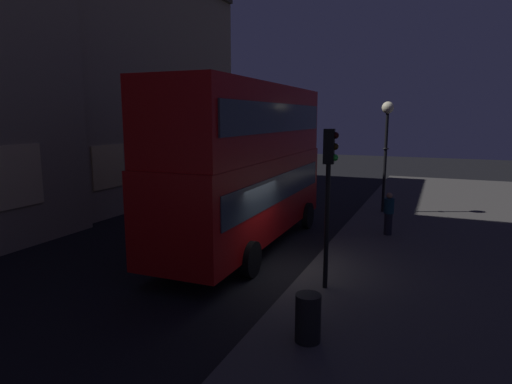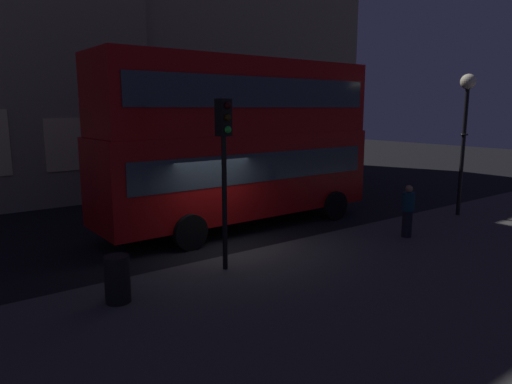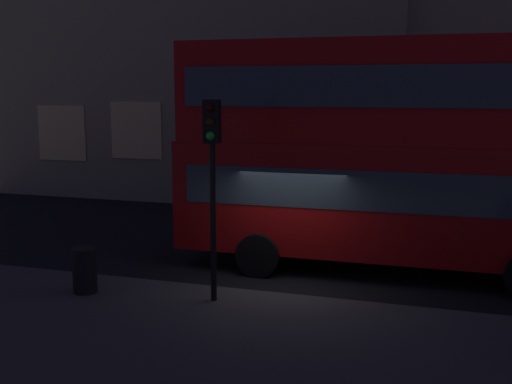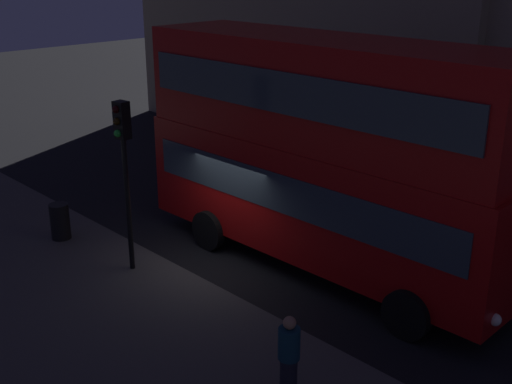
{
  "view_description": "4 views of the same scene",
  "coord_description": "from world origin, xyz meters",
  "px_view_note": "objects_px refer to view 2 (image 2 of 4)",
  "views": [
    {
      "loc": [
        -11.52,
        -4.36,
        4.47
      ],
      "look_at": [
        0.8,
        0.88,
        2.14
      ],
      "focal_mm": 30.47,
      "sensor_mm": 36.0,
      "label": 1
    },
    {
      "loc": [
        -6.86,
        -10.9,
        3.97
      ],
      "look_at": [
        1.39,
        0.18,
        1.46
      ],
      "focal_mm": 32.48,
      "sensor_mm": 36.0,
      "label": 2
    },
    {
      "loc": [
        3.52,
        -13.33,
        4.38
      ],
      "look_at": [
        -0.65,
        -0.28,
        2.14
      ],
      "focal_mm": 44.17,
      "sensor_mm": 36.0,
      "label": 3
    },
    {
      "loc": [
        11.07,
        -9.49,
        7.19
      ],
      "look_at": [
        0.38,
        0.91,
        1.74
      ],
      "focal_mm": 45.58,
      "sensor_mm": 36.0,
      "label": 4
    }
  ],
  "objects_px": {
    "traffic_light_near_kerb": "(224,149)",
    "pedestrian": "(408,211)",
    "double_decker_bus": "(239,136)",
    "litter_bin": "(117,279)",
    "street_lamp": "(466,109)",
    "traffic_light_far_side": "(350,127)"
  },
  "relations": [
    {
      "from": "traffic_light_far_side",
      "to": "pedestrian",
      "type": "bearing_deg",
      "value": 57.5
    },
    {
      "from": "street_lamp",
      "to": "litter_bin",
      "type": "bearing_deg",
      "value": -179.42
    },
    {
      "from": "pedestrian",
      "to": "double_decker_bus",
      "type": "bearing_deg",
      "value": -171.03
    },
    {
      "from": "double_decker_bus",
      "to": "pedestrian",
      "type": "height_order",
      "value": "double_decker_bus"
    },
    {
      "from": "double_decker_bus",
      "to": "litter_bin",
      "type": "relative_size",
      "value": 10.19
    },
    {
      "from": "traffic_light_far_side",
      "to": "litter_bin",
      "type": "height_order",
      "value": "traffic_light_far_side"
    },
    {
      "from": "litter_bin",
      "to": "traffic_light_near_kerb",
      "type": "bearing_deg",
      "value": 6.82
    },
    {
      "from": "traffic_light_near_kerb",
      "to": "double_decker_bus",
      "type": "bearing_deg",
      "value": 43.3
    },
    {
      "from": "traffic_light_near_kerb",
      "to": "pedestrian",
      "type": "bearing_deg",
      "value": -16.06
    },
    {
      "from": "street_lamp",
      "to": "litter_bin",
      "type": "height_order",
      "value": "street_lamp"
    },
    {
      "from": "pedestrian",
      "to": "traffic_light_far_side",
      "type": "bearing_deg",
      "value": 116.24
    },
    {
      "from": "traffic_light_near_kerb",
      "to": "traffic_light_far_side",
      "type": "distance_m",
      "value": 14.04
    },
    {
      "from": "double_decker_bus",
      "to": "traffic_light_near_kerb",
      "type": "bearing_deg",
      "value": -129.88
    },
    {
      "from": "traffic_light_near_kerb",
      "to": "pedestrian",
      "type": "xyz_separation_m",
      "value": [
        5.95,
        -0.88,
        -2.11
      ]
    },
    {
      "from": "double_decker_bus",
      "to": "pedestrian",
      "type": "bearing_deg",
      "value": -56.04
    },
    {
      "from": "double_decker_bus",
      "to": "traffic_light_far_side",
      "type": "bearing_deg",
      "value": 19.92
    },
    {
      "from": "traffic_light_far_side",
      "to": "street_lamp",
      "type": "distance_m",
      "value": 7.64
    },
    {
      "from": "double_decker_bus",
      "to": "street_lamp",
      "type": "relative_size",
      "value": 1.95
    },
    {
      "from": "traffic_light_near_kerb",
      "to": "litter_bin",
      "type": "distance_m",
      "value": 3.72
    },
    {
      "from": "litter_bin",
      "to": "street_lamp",
      "type": "bearing_deg",
      "value": 0.58
    },
    {
      "from": "pedestrian",
      "to": "litter_bin",
      "type": "xyz_separation_m",
      "value": [
        -8.74,
        0.54,
        -0.33
      ]
    },
    {
      "from": "double_decker_bus",
      "to": "traffic_light_far_side",
      "type": "distance_m",
      "value": 9.9
    }
  ]
}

